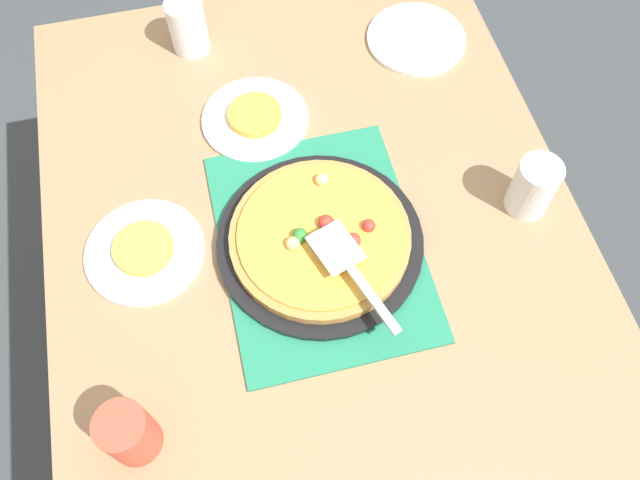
% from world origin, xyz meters
% --- Properties ---
extents(ground_plane, '(8.00, 8.00, 0.00)m').
position_xyz_m(ground_plane, '(0.00, 0.00, 0.00)').
color(ground_plane, '#3D4247').
extents(dining_table, '(1.40, 1.00, 0.75)m').
position_xyz_m(dining_table, '(0.00, 0.00, 0.64)').
color(dining_table, '#9E7A56').
rests_on(dining_table, ground_plane).
extents(placemat, '(0.48, 0.36, 0.01)m').
position_xyz_m(placemat, '(0.00, 0.00, 0.75)').
color(placemat, '#237F5B').
rests_on(placemat, dining_table).
extents(pizza_pan, '(0.38, 0.38, 0.01)m').
position_xyz_m(pizza_pan, '(0.00, 0.00, 0.76)').
color(pizza_pan, black).
rests_on(pizza_pan, placemat).
extents(pizza, '(0.33, 0.33, 0.05)m').
position_xyz_m(pizza, '(-0.00, -0.00, 0.78)').
color(pizza, '#B78442').
rests_on(pizza, pizza_pan).
extents(plate_near_left, '(0.22, 0.22, 0.01)m').
position_xyz_m(plate_near_left, '(0.06, 0.32, 0.76)').
color(plate_near_left, white).
rests_on(plate_near_left, dining_table).
extents(plate_far_right, '(0.22, 0.22, 0.01)m').
position_xyz_m(plate_far_right, '(0.32, 0.06, 0.76)').
color(plate_far_right, white).
rests_on(plate_far_right, dining_table).
extents(plate_side, '(0.22, 0.22, 0.01)m').
position_xyz_m(plate_side, '(0.45, -0.33, 0.76)').
color(plate_side, white).
rests_on(plate_side, dining_table).
extents(served_slice_left, '(0.11, 0.11, 0.02)m').
position_xyz_m(served_slice_left, '(0.06, 0.32, 0.77)').
color(served_slice_left, '#EAB747').
rests_on(served_slice_left, plate_near_left).
extents(served_slice_right, '(0.11, 0.11, 0.02)m').
position_xyz_m(served_slice_right, '(0.32, 0.06, 0.77)').
color(served_slice_right, gold).
rests_on(served_slice_right, plate_far_right).
extents(cup_near, '(0.08, 0.08, 0.12)m').
position_xyz_m(cup_near, '(0.55, 0.16, 0.81)').
color(cup_near, white).
rests_on(cup_near, dining_table).
extents(cup_far, '(0.08, 0.08, 0.12)m').
position_xyz_m(cup_far, '(-0.28, 0.36, 0.81)').
color(cup_far, '#E04C38').
rests_on(cup_far, dining_table).
extents(cup_corner, '(0.08, 0.08, 0.12)m').
position_xyz_m(cup_corner, '(-0.01, -0.40, 0.81)').
color(cup_corner, white).
rests_on(cup_corner, dining_table).
extents(pizza_server, '(0.23, 0.12, 0.01)m').
position_xyz_m(pizza_server, '(-0.09, -0.03, 0.82)').
color(pizza_server, silver).
rests_on(pizza_server, pizza).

